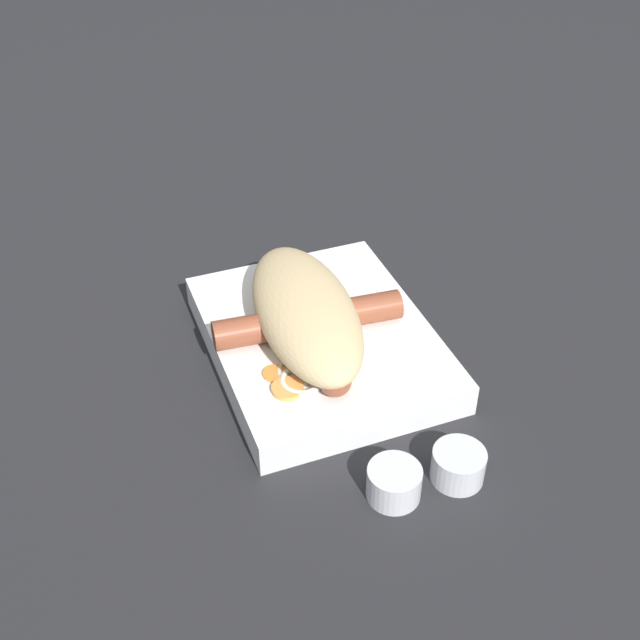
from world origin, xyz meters
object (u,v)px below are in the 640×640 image
at_px(bread_roll, 305,310).
at_px(condiment_cup_far, 458,467).
at_px(condiment_cup_near, 394,484).
at_px(food_tray, 320,342).
at_px(sausage, 308,318).

bearing_deg(bread_roll, condiment_cup_far, -161.05).
xyz_separation_m(condiment_cup_near, condiment_cup_far, (-0.00, -0.05, 0.00)).
relative_size(food_tray, condiment_cup_near, 5.71).
xyz_separation_m(sausage, condiment_cup_far, (-0.18, -0.06, -0.03)).
distance_m(bread_roll, sausage, 0.01).
relative_size(condiment_cup_near, condiment_cup_far, 1.00).
bearing_deg(sausage, bread_roll, 82.88).
height_order(food_tray, condiment_cup_far, food_tray).
height_order(condiment_cup_near, condiment_cup_far, same).
height_order(sausage, condiment_cup_near, sausage).
bearing_deg(bread_roll, food_tray, -100.75).
bearing_deg(sausage, food_tray, -101.62).
relative_size(bread_roll, condiment_cup_far, 4.92).
height_order(food_tray, sausage, sausage).
relative_size(bread_roll, condiment_cup_near, 4.92).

